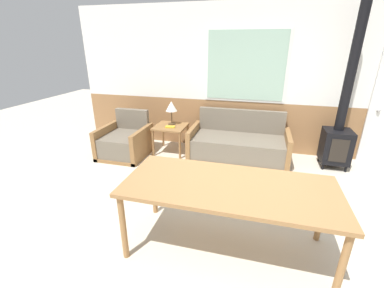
{
  "coord_description": "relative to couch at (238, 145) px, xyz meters",
  "views": [
    {
      "loc": [
        0.07,
        -2.36,
        2.01
      ],
      "look_at": [
        -0.89,
        1.23,
        0.55
      ],
      "focal_mm": 24.0,
      "sensor_mm": 36.0,
      "label": 1
    }
  ],
  "objects": [
    {
      "name": "ground_plane",
      "position": [
        0.24,
        -2.1,
        -0.26
      ],
      "size": [
        16.0,
        16.0,
        0.0
      ],
      "primitive_type": "plane",
      "color": "beige"
    },
    {
      "name": "wall_back",
      "position": [
        0.23,
        0.53,
        1.11
      ],
      "size": [
        7.2,
        0.09,
        2.7
      ],
      "color": "#996B42",
      "rests_on": "ground_plane"
    },
    {
      "name": "couch",
      "position": [
        0.0,
        0.0,
        0.0
      ],
      "size": [
        1.77,
        0.84,
        0.85
      ],
      "color": "olive",
      "rests_on": "ground_plane"
    },
    {
      "name": "armchair",
      "position": [
        -2.09,
        -0.41,
        -0.01
      ],
      "size": [
        0.83,
        0.87,
        0.81
      ],
      "rotation": [
        0.0,
        0.0,
        0.15
      ],
      "color": "olive",
      "rests_on": "ground_plane"
    },
    {
      "name": "side_table",
      "position": [
        -1.3,
        -0.04,
        0.2
      ],
      "size": [
        0.59,
        0.59,
        0.54
      ],
      "color": "olive",
      "rests_on": "ground_plane"
    },
    {
      "name": "table_lamp",
      "position": [
        -1.3,
        0.06,
        0.62
      ],
      "size": [
        0.22,
        0.22,
        0.45
      ],
      "color": "#4C3823",
      "rests_on": "side_table"
    },
    {
      "name": "book_stack",
      "position": [
        -1.27,
        -0.14,
        0.29
      ],
      "size": [
        0.19,
        0.14,
        0.02
      ],
      "color": "gold",
      "rests_on": "side_table"
    },
    {
      "name": "dining_table",
      "position": [
        0.11,
        -2.32,
        0.44
      ],
      "size": [
        2.02,
        0.88,
        0.76
      ],
      "color": "#9E7042",
      "rests_on": "ground_plane"
    },
    {
      "name": "wood_stove",
      "position": [
        1.63,
        0.1,
        0.46
      ],
      "size": [
        0.44,
        0.45,
        2.58
      ],
      "color": "black",
      "rests_on": "ground_plane"
    }
  ]
}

